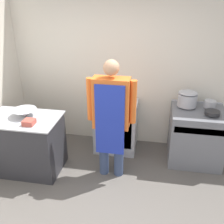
% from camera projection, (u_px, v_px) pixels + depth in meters
% --- Properties ---
extents(ground_plane, '(14.00, 14.00, 0.00)m').
position_uv_depth(ground_plane, '(92.00, 220.00, 3.20)').
color(ground_plane, '#5B5651').
extents(wall_back, '(8.00, 0.05, 2.70)m').
position_uv_depth(wall_back, '(118.00, 69.00, 4.39)').
color(wall_back, silver).
rests_on(wall_back, ground_plane).
extents(prep_counter, '(1.06, 0.70, 0.87)m').
position_uv_depth(prep_counter, '(27.00, 144.00, 3.96)').
color(prep_counter, '#2D2D33').
rests_on(prep_counter, ground_plane).
extents(stove, '(0.81, 0.73, 0.89)m').
position_uv_depth(stove, '(195.00, 136.00, 4.18)').
color(stove, slate).
rests_on(stove, ground_plane).
extents(fridge_unit, '(0.69, 0.56, 0.86)m').
position_uv_depth(fridge_unit, '(116.00, 126.00, 4.48)').
color(fridge_unit, silver).
rests_on(fridge_unit, ground_plane).
extents(person_cook, '(0.68, 0.24, 1.76)m').
position_uv_depth(person_cook, '(111.00, 114.00, 3.59)').
color(person_cook, '#38476B').
rests_on(person_cook, ground_plane).
extents(mixing_bowl, '(0.36, 0.36, 0.11)m').
position_uv_depth(mixing_bowl, '(25.00, 113.00, 3.81)').
color(mixing_bowl, '#B2B5BC').
rests_on(mixing_bowl, prep_counter).
extents(plastic_tub, '(0.15, 0.15, 0.07)m').
position_uv_depth(plastic_tub, '(29.00, 122.00, 3.58)').
color(plastic_tub, '#B24C3F').
rests_on(plastic_tub, prep_counter).
extents(stock_pot, '(0.30, 0.30, 0.25)m').
position_uv_depth(stock_pot, '(187.00, 98.00, 4.07)').
color(stock_pot, '#B2B5BC').
rests_on(stock_pot, stove).
extents(saute_pan, '(0.22, 0.22, 0.05)m').
position_uv_depth(saute_pan, '(212.00, 113.00, 3.83)').
color(saute_pan, '#262628').
rests_on(saute_pan, stove).
extents(sauce_pot, '(0.18, 0.18, 0.11)m').
position_uv_depth(sauce_pot, '(210.00, 104.00, 4.05)').
color(sauce_pot, '#B2B5BC').
rests_on(sauce_pot, stove).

